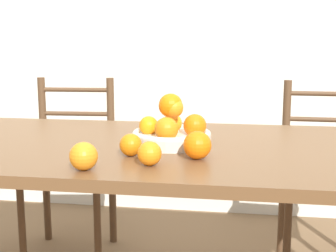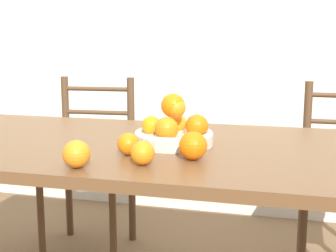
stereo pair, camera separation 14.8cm
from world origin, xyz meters
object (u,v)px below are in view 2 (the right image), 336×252
Objects in this scene: orange_loose_2 at (143,153)px; orange_loose_3 at (76,154)px; orange_loose_0 at (128,144)px; fruit_bowl at (174,131)px; chair_left at (90,166)px; orange_loose_1 at (193,146)px.

orange_loose_3 is (-0.16, -0.07, 0.00)m from orange_loose_2.
orange_loose_0 is at bearing 63.31° from orange_loose_3.
orange_loose_0 is at bearing 127.73° from orange_loose_2.
orange_loose_0 is 0.20m from orange_loose_3.
chair_left is (-0.65, 0.76, -0.36)m from fruit_bowl.
orange_loose_2 is at bearing -94.54° from fruit_bowl.
orange_loose_2 is (-0.02, -0.28, -0.01)m from fruit_bowl.
orange_loose_2 is (0.08, -0.10, 0.00)m from orange_loose_0.
fruit_bowl reaches higher than chair_left.
orange_loose_3 is (-0.19, -0.35, -0.01)m from fruit_bowl.
orange_loose_2 is 0.18m from orange_loose_3.
fruit_bowl is 0.28m from orange_loose_2.
orange_loose_1 reaches higher than orange_loose_3.
orange_loose_3 is (-0.29, -0.17, -0.00)m from orange_loose_1.
orange_loose_2 is at bearing 24.36° from orange_loose_3.
orange_loose_1 is 1.22× the size of orange_loose_2.
orange_loose_0 is 1.14m from chair_left.
orange_loose_0 is 0.89× the size of orange_loose_3.
chair_left reaches higher than orange_loose_2.
orange_loose_1 is 0.16m from orange_loose_2.
orange_loose_0 is at bearing -63.31° from chair_left.
chair_left is at bearing 121.28° from orange_loose_2.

